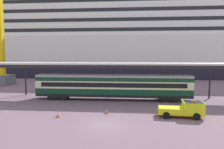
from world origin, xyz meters
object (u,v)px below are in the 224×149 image
at_px(cruise_ship, 74,39).
at_px(dockside_crane, 2,3).
at_px(traffic_cone_mid, 106,111).
at_px(service_truck, 185,109).
at_px(train_carriage, 113,86).
at_px(traffic_cone_near, 58,114).

bearing_deg(cruise_ship, dockside_crane, -113.08).
xyz_separation_m(cruise_ship, traffic_cone_mid, (16.91, -48.41, -12.52)).
relative_size(service_truck, dockside_crane, 0.08).
xyz_separation_m(train_carriage, traffic_cone_near, (-5.65, -10.33, -1.94)).
relative_size(cruise_ship, traffic_cone_near, 192.58).
bearing_deg(dockside_crane, traffic_cone_mid, -40.35).
relative_size(train_carriage, service_truck, 4.68).
bearing_deg(service_truck, traffic_cone_mid, 176.06).
distance_m(service_truck, traffic_cone_mid, 9.41).
bearing_deg(traffic_cone_near, dockside_crane, 130.88).
relative_size(traffic_cone_near, dockside_crane, 0.01).
bearing_deg(dockside_crane, cruise_ship, 66.92).
distance_m(traffic_cone_mid, dockside_crane, 40.92).
bearing_deg(train_carriage, traffic_cone_mid, -90.67).
bearing_deg(dockside_crane, train_carriage, -28.61).
height_order(traffic_cone_near, dockside_crane, dockside_crane).
height_order(cruise_ship, traffic_cone_mid, cruise_ship).
xyz_separation_m(train_carriage, traffic_cone_mid, (-0.10, -8.33, -1.98)).
relative_size(cruise_ship, dockside_crane, 2.33).
relative_size(service_truck, traffic_cone_mid, 7.92).
bearing_deg(cruise_ship, service_truck, -61.83).
distance_m(train_carriage, traffic_cone_mid, 8.56).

